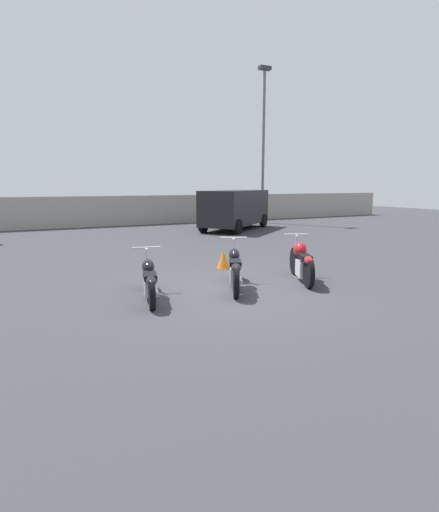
% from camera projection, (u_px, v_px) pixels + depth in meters
% --- Properties ---
extents(ground_plane, '(60.00, 60.00, 0.00)m').
position_uv_depth(ground_plane, '(232.00, 290.00, 8.56)').
color(ground_plane, '#38383D').
extents(fence_back, '(40.00, 0.04, 1.64)m').
position_uv_depth(fence_back, '(103.00, 211.00, 21.51)').
color(fence_back, '#9E998E').
rests_on(fence_back, ground_plane).
extents(light_pole_right, '(0.70, 0.35, 8.76)m').
position_uv_depth(light_pole_right, '(264.00, 134.00, 22.90)').
color(light_pole_right, slate).
rests_on(light_pole_right, ground_plane).
extents(motorcycle_slot_0, '(0.74, 2.05, 0.94)m').
position_uv_depth(motorcycle_slot_0, '(149.00, 279.00, 7.85)').
color(motorcycle_slot_0, black).
rests_on(motorcycle_slot_0, ground_plane).
extents(motorcycle_slot_1, '(1.12, 2.06, 1.04)m').
position_uv_depth(motorcycle_slot_1, '(235.00, 269.00, 8.64)').
color(motorcycle_slot_1, black).
rests_on(motorcycle_slot_1, ground_plane).
extents(motorcycle_slot_2, '(0.99, 1.92, 1.04)m').
position_uv_depth(motorcycle_slot_2, '(302.00, 262.00, 9.34)').
color(motorcycle_slot_2, black).
rests_on(motorcycle_slot_2, ground_plane).
extents(parked_van, '(4.95, 4.51, 1.96)m').
position_uv_depth(parked_van, '(235.00, 208.00, 20.02)').
color(parked_van, black).
rests_on(parked_van, ground_plane).
extents(traffic_cone_near, '(0.34, 0.34, 0.50)m').
position_uv_depth(traffic_cone_near, '(223.00, 259.00, 10.79)').
color(traffic_cone_near, orange).
rests_on(traffic_cone_near, ground_plane).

